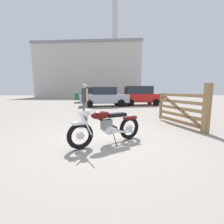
% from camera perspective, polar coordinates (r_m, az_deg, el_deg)
% --- Properties ---
extents(ground_plane, '(80.00, 80.00, 0.00)m').
position_cam_1_polar(ground_plane, '(4.35, -1.63, -10.20)').
color(ground_plane, gray).
extents(vintage_motorcycle, '(1.86, 1.13, 0.94)m').
position_cam_1_polar(vintage_motorcycle, '(3.88, -2.06, -5.53)').
color(vintage_motorcycle, black).
rests_on(vintage_motorcycle, ground_plane).
extents(timber_gate, '(0.83, 2.48, 1.60)m').
position_cam_1_polar(timber_gate, '(6.31, 25.80, 1.27)').
color(timber_gate, olive).
rests_on(timber_gate, ground_plane).
extents(bystander, '(0.32, 0.37, 1.66)m').
position_cam_1_polar(bystander, '(6.87, -10.26, 5.08)').
color(bystander, '#706656').
rests_on(bystander, ground_plane).
extents(blue_hatchback_right, '(4.05, 2.14, 1.78)m').
position_cam_1_polar(blue_hatchback_right, '(14.65, 10.55, 6.22)').
color(blue_hatchback_right, black).
rests_on(blue_hatchback_right, ground_plane).
extents(silver_sedan_mid, '(4.45, 2.52, 1.67)m').
position_cam_1_polar(silver_sedan_mid, '(13.32, -3.11, 5.82)').
color(silver_sedan_mid, black).
rests_on(silver_sedan_mid, ground_plane).
extents(dark_sedan_left, '(4.90, 2.47, 1.74)m').
position_cam_1_polar(dark_sedan_left, '(17.97, -5.90, 6.71)').
color(dark_sedan_left, black).
rests_on(dark_sedan_left, ground_plane).
extents(industrial_building, '(23.12, 14.17, 23.53)m').
position_cam_1_polar(industrial_building, '(36.97, -7.65, 14.64)').
color(industrial_building, beige).
rests_on(industrial_building, ground_plane).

